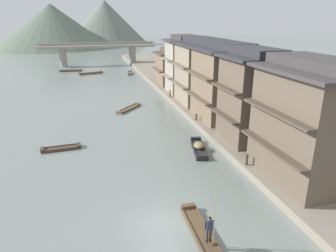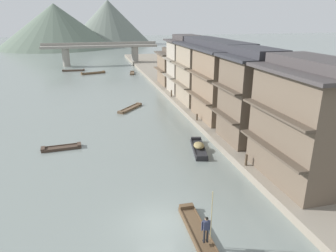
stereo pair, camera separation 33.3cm
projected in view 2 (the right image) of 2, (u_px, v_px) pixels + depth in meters
name	position (u px, v px, depth m)	size (l,w,h in m)	color
ground_plane	(158.00, 224.00, 18.82)	(400.00, 400.00, 0.00)	gray
riverbank_right	(220.00, 93.00, 50.06)	(18.00, 110.00, 0.61)	gray
boat_foreground_poled	(198.00, 233.00, 17.83)	(1.09, 5.19, 0.46)	brown
boatman_person	(207.00, 226.00, 16.33)	(0.57, 0.26, 3.04)	black
boat_moored_nearest	(74.00, 71.00, 71.66)	(5.05, 1.21, 0.41)	#423328
boat_moored_second	(199.00, 148.00, 29.04)	(2.02, 4.75, 0.80)	#232326
boat_moored_third	(132.00, 73.00, 68.37)	(1.49, 3.90, 0.36)	brown
boat_moored_far	(130.00, 108.00, 42.09)	(3.83, 4.30, 0.35)	brown
boat_midriver_drifting	(61.00, 148.00, 29.46)	(3.72, 1.23, 0.34)	#423328
boat_midriver_upstream	(93.00, 73.00, 68.32)	(5.38, 2.46, 0.47)	brown
house_waterfront_nearest	(312.00, 122.00, 21.81)	(6.89, 8.35, 8.74)	brown
house_waterfront_second	(253.00, 96.00, 28.80)	(6.08, 5.95, 8.74)	brown
house_waterfront_tall	(225.00, 81.00, 35.47)	(6.92, 7.78, 8.74)	#75604C
house_waterfront_narrow	(203.00, 71.00, 42.39)	(7.11, 7.37, 8.74)	gray
house_waterfront_far	(187.00, 64.00, 48.12)	(6.42, 5.76, 8.74)	gray
house_waterfront_end	(175.00, 67.00, 54.58)	(6.22, 6.70, 6.14)	#75604C
mooring_post_dock_near	(246.00, 160.00, 24.75)	(0.20, 0.20, 0.94)	#473828
mooring_post_dock_mid	(197.00, 117.00, 35.66)	(0.20, 0.20, 0.75)	#473828
mooring_post_dock_far	(171.00, 93.00, 46.15)	(0.20, 0.20, 0.99)	#473828
stone_bridge	(101.00, 50.00, 79.56)	(29.27, 2.40, 5.74)	gray
hill_far_west	(56.00, 26.00, 123.98)	(46.15, 46.15, 16.97)	#5B6B5B
hill_far_centre	(109.00, 22.00, 140.33)	(38.75, 38.75, 19.11)	slate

